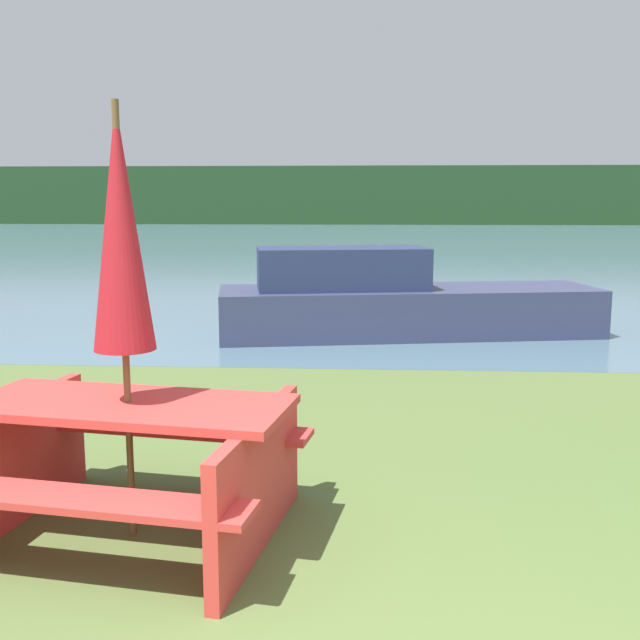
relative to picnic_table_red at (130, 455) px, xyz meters
name	(u,v)px	position (x,y,z in m)	size (l,w,h in m)	color
water	(366,240)	(1.27, 29.00, -0.45)	(60.00, 50.00, 0.00)	slate
far_treeline	(366,195)	(1.27, 49.00, 1.56)	(80.00, 1.60, 4.00)	#1E3D1E
picnic_table_red	(130,455)	(0.00, 0.00, 0.00)	(1.88, 1.62, 0.73)	red
umbrella_crimson	(120,230)	(0.00, 0.00, 1.18)	(0.32, 0.32, 2.26)	brown
boat	(395,302)	(1.63, 6.07, -0.01)	(5.10, 2.16, 1.16)	#333856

